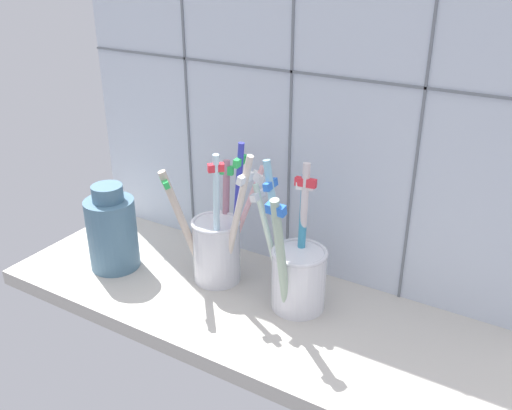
# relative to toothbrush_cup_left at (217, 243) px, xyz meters

# --- Properties ---
(counter_slab) EXTENTS (0.64, 0.22, 0.02)m
(counter_slab) POSITION_rel_toothbrush_cup_left_xyz_m (0.06, -0.03, -0.06)
(counter_slab) COLOR #BCB7AD
(counter_slab) RESTS_ON ground
(tile_wall_back) EXTENTS (0.64, 0.02, 0.45)m
(tile_wall_back) POSITION_rel_toothbrush_cup_left_xyz_m (0.06, 0.09, 0.15)
(tile_wall_back) COLOR silver
(tile_wall_back) RESTS_ON ground
(toothbrush_cup_left) EXTENTS (0.12, 0.11, 0.19)m
(toothbrush_cup_left) POSITION_rel_toothbrush_cup_left_xyz_m (0.00, 0.00, 0.00)
(toothbrush_cup_left) COLOR silver
(toothbrush_cup_left) RESTS_ON counter_slab
(toothbrush_cup_right) EXTENTS (0.10, 0.09, 0.18)m
(toothbrush_cup_right) POSITION_rel_toothbrush_cup_left_xyz_m (0.11, -0.00, -0.00)
(toothbrush_cup_right) COLOR silver
(toothbrush_cup_right) RESTS_ON counter_slab
(ceramic_vase) EXTENTS (0.07, 0.07, 0.12)m
(ceramic_vase) POSITION_rel_toothbrush_cup_left_xyz_m (-0.14, -0.05, -0.00)
(ceramic_vase) COLOR slate
(ceramic_vase) RESTS_ON counter_slab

